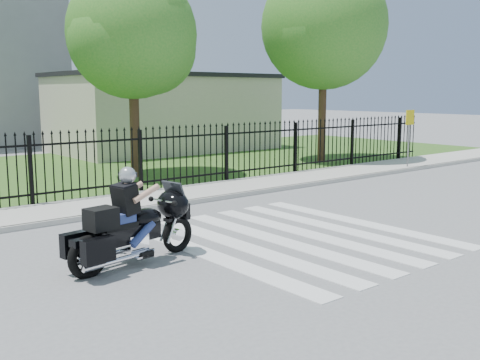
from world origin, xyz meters
TOP-DOWN VIEW (x-y plane):
  - ground at (0.00, 0.00)m, footprint 120.00×120.00m
  - crosswalk at (0.00, 0.00)m, footprint 5.00×5.50m
  - sidewalk at (0.00, 5.00)m, footprint 40.00×2.00m
  - curb at (0.00, 4.00)m, footprint 40.00×0.12m
  - grass_strip at (0.00, 12.00)m, footprint 40.00×12.00m
  - iron_fence at (0.00, 6.00)m, footprint 26.00×0.04m
  - tree_mid at (1.50, 9.00)m, footprint 4.20×4.20m
  - tree_right at (9.50, 8.00)m, footprint 5.00×5.00m
  - building_low at (7.00, 16.00)m, footprint 10.00×6.00m
  - building_low_roof at (7.00, 16.00)m, footprint 10.20×6.20m
  - motorcycle_rider at (-3.30, 0.46)m, footprint 2.51×1.07m
  - traffic_sign at (10.10, 4.29)m, footprint 0.45×0.07m

SIDE VIEW (x-z plane):
  - ground at x=0.00m, z-range 0.00..0.00m
  - crosswalk at x=0.00m, z-range 0.00..0.01m
  - grass_strip at x=0.00m, z-range 0.00..0.02m
  - sidewalk at x=0.00m, z-range 0.00..0.12m
  - curb at x=0.00m, z-range 0.00..0.12m
  - motorcycle_rider at x=-3.30m, z-range -0.15..1.52m
  - iron_fence at x=0.00m, z-range 0.00..1.80m
  - traffic_sign at x=10.10m, z-range 0.56..2.62m
  - building_low at x=7.00m, z-range 0.00..3.50m
  - building_low_roof at x=7.00m, z-range 3.50..3.70m
  - tree_mid at x=1.50m, z-range 1.28..8.06m
  - tree_right at x=9.50m, z-range 1.44..9.34m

